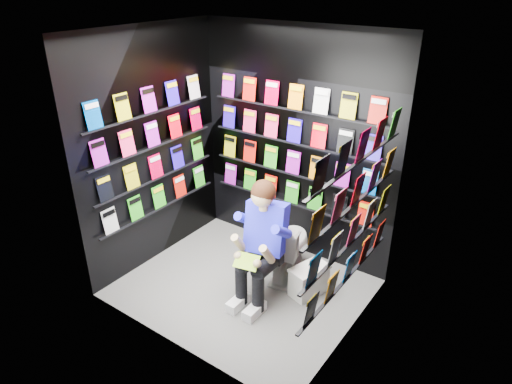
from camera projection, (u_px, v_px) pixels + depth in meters
The scene contains 14 objects.
floor at pixel (242, 287), 4.87m from camera, with size 2.40×2.40×0.00m, color #5B5B58.
ceiling at pixel (238, 32), 3.73m from camera, with size 2.40×2.40×0.00m, color white.
wall_back at pixel (295, 146), 5.03m from camera, with size 2.40×0.04×2.60m, color black.
wall_front at pixel (164, 219), 3.57m from camera, with size 2.40×0.04×2.60m, color black.
wall_left at pixel (152, 150), 4.92m from camera, with size 0.04×2.00×2.60m, color black.
wall_right at pixel (359, 212), 3.68m from camera, with size 0.04×2.00×2.60m, color black.
comics_back at pixel (294, 147), 5.01m from camera, with size 2.10×0.06×1.37m, color red, non-canonical shape.
comics_left at pixel (154, 150), 4.91m from camera, with size 0.06×1.70×1.37m, color red, non-canonical shape.
comics_right at pixel (356, 210), 3.69m from camera, with size 0.06×1.70×1.37m, color red, non-canonical shape.
toilet at pixel (287, 246), 4.93m from camera, with size 0.42×0.75×0.73m, color silver.
longbox at pixel (309, 281), 4.73m from camera, with size 0.22×0.39×0.29m, color white.
longbox_lid at pixel (310, 269), 4.66m from camera, with size 0.23×0.41×0.03m, color white.
reader at pixel (268, 228), 4.47m from camera, with size 0.53×0.78×1.43m, color #0E0EF0, non-canonical shape.
held_comic at pixel (247, 261), 4.30m from camera, with size 0.24×0.01×0.16m, color green.
Camera 1 is at (2.39, -3.12, 3.05)m, focal length 32.00 mm.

